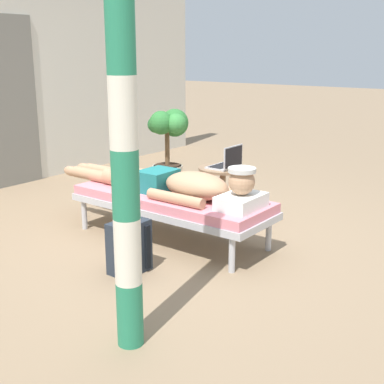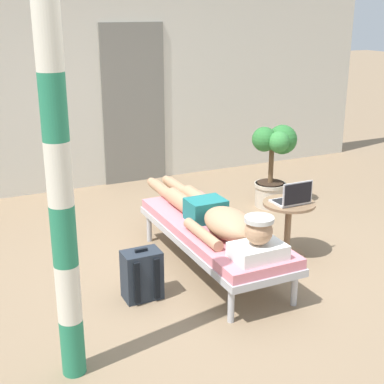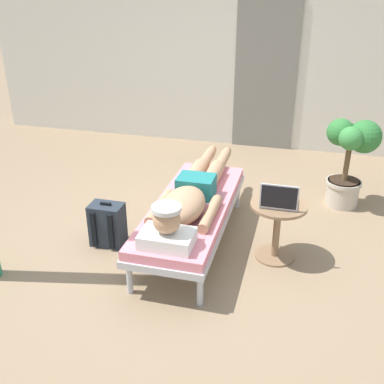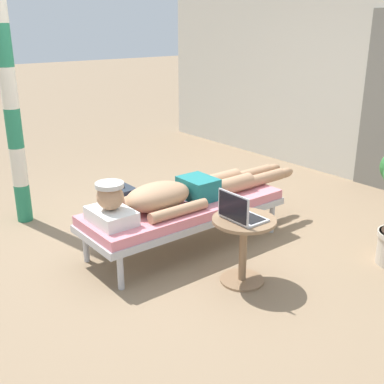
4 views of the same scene
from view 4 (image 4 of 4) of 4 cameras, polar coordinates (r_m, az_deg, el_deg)
The scene contains 8 objects.
ground_plane at distance 4.32m, azimuth -1.55°, elevation -6.39°, with size 40.00×40.00×0.00m, color #8C7256.
house_wall_back at distance 6.11m, azimuth 21.76°, elevation 13.23°, with size 7.60×0.20×2.70m, color beige.
lounge_chair at distance 4.17m, azimuth -0.87°, elevation -2.16°, with size 0.66×1.85×0.42m.
person_reclining at distance 4.08m, azimuth -1.44°, elevation -0.06°, with size 0.53×2.17×0.33m.
side_table at distance 3.62m, azimuth 6.17°, elevation -5.64°, with size 0.48×0.48×0.52m.
laptop at distance 3.50m, azimuth 5.70°, elevation -2.52°, with size 0.31×0.24×0.23m.
backpack at distance 4.70m, azimuth -8.32°, elevation -1.74°, with size 0.30×0.26×0.42m.
porch_post at distance 4.80m, azimuth -21.06°, elevation 11.53°, with size 0.15×0.15×2.64m.
Camera 4 is at (3.10, -2.32, 1.90)m, focal length 44.61 mm.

